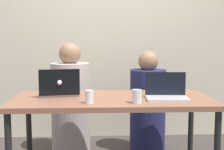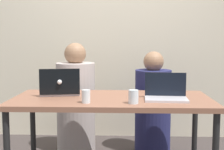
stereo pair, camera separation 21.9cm
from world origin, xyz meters
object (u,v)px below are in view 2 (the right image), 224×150
Objects in this scene: person_on_right at (153,108)px; water_glass_right at (133,98)px; person_on_left at (76,104)px; laptop_back_left at (60,89)px; water_glass_left at (86,97)px; laptop_front_right at (166,94)px.

person_on_right is 10.45× the size of water_glass_right.
laptop_back_left is (-0.04, -0.59, 0.25)m from person_on_left.
person_on_right is 1.13m from water_glass_left.
laptop_back_left reaches higher than water_glass_left.
water_glass_right is at bearing 118.19° from person_on_left.
person_on_right reaches higher than laptop_front_right.
laptop_front_right is at bearing 95.47° from person_on_right.
person_on_right is (0.82, 0.00, -0.04)m from person_on_left.
water_glass_right is at bearing 141.43° from laptop_back_left.
person_on_right is at bearing -155.85° from laptop_back_left.
laptop_front_right is 0.92× the size of laptop_back_left.
water_glass_left is at bearing 118.68° from laptop_back_left.
laptop_front_right is at bearing 134.10° from person_on_left.
laptop_front_right is 3.35× the size of water_glass_right.
laptop_front_right is at bearing 31.83° from water_glass_right.
water_glass_right is (-0.24, -0.93, 0.29)m from person_on_right.
laptop_back_left is 3.72× the size of water_glass_left.
water_glass_left is at bearing 60.31° from person_on_right.
water_glass_right is (-0.27, -0.16, -0.00)m from laptop_front_right.
person_on_left is 1.08× the size of person_on_right.
laptop_front_right is 0.64m from water_glass_left.
water_glass_left is at bearing 178.81° from water_glass_right.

